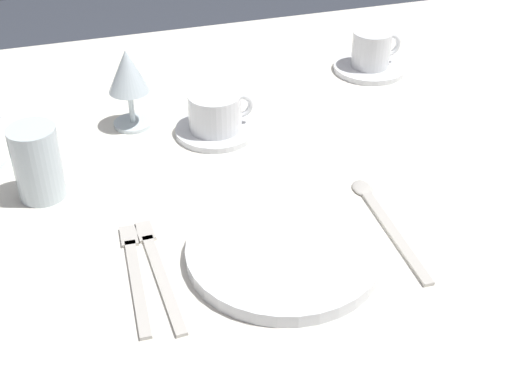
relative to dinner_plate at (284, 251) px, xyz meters
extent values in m
cube|color=silver|center=(0.02, 0.22, -0.03)|extent=(1.80, 1.10, 0.04)
cube|color=silver|center=(0.02, 0.77, -0.14)|extent=(1.80, 0.01, 0.18)
cylinder|color=brown|center=(0.82, 0.67, -0.40)|extent=(0.07, 0.07, 0.70)
cylinder|color=white|center=(0.00, 0.00, 0.00)|extent=(0.25, 0.25, 0.02)
cube|color=beige|center=(-0.16, 0.00, -0.01)|extent=(0.02, 0.18, 0.00)
cube|color=beige|center=(-0.16, 0.10, -0.01)|extent=(0.02, 0.04, 0.00)
cube|color=beige|center=(-0.19, 0.00, -0.01)|extent=(0.02, 0.17, 0.00)
cube|color=beige|center=(-0.18, 0.10, -0.01)|extent=(0.02, 0.04, 0.00)
cube|color=beige|center=(0.15, 0.00, -0.01)|extent=(0.02, 0.20, 0.00)
ellipsoid|color=beige|center=(0.16, 0.11, -0.01)|extent=(0.03, 0.04, 0.01)
cylinder|color=white|center=(0.33, 0.47, 0.00)|extent=(0.14, 0.14, 0.01)
cylinder|color=white|center=(0.33, 0.47, 0.03)|extent=(0.07, 0.07, 0.07)
torus|color=white|center=(0.37, 0.47, 0.04)|extent=(0.05, 0.01, 0.05)
cylinder|color=white|center=(-0.01, 0.33, 0.00)|extent=(0.13, 0.13, 0.01)
cylinder|color=white|center=(-0.01, 0.33, 0.03)|extent=(0.09, 0.09, 0.06)
torus|color=white|center=(0.04, 0.33, 0.03)|extent=(0.04, 0.01, 0.04)
cylinder|color=silver|center=(-0.13, 0.39, -0.01)|extent=(0.06, 0.06, 0.01)
cylinder|color=silver|center=(-0.13, 0.39, 0.03)|extent=(0.01, 0.01, 0.06)
cone|color=silver|center=(-0.13, 0.39, 0.09)|extent=(0.07, 0.07, 0.07)
cylinder|color=silver|center=(-0.28, 0.23, 0.05)|extent=(0.07, 0.07, 0.11)
cylinder|color=#C68C1E|center=(-0.28, 0.23, 0.01)|extent=(0.06, 0.06, 0.04)
camera|label=1|loc=(-0.24, -0.65, 0.58)|focal=49.75mm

